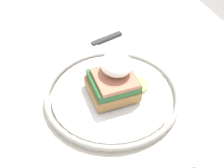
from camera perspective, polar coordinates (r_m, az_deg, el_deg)
The scene contains 4 objects.
dining_table at distance 0.68m, azimuth 0.97°, elevation -10.98°, with size 0.97×0.67×0.78m.
plate at distance 0.57m, azimuth 0.00°, elevation -1.99°, with size 0.25×0.25×0.02m.
sandwich at distance 0.54m, azimuth 0.27°, elevation 0.97°, with size 0.08×0.11×0.07m.
knife at distance 0.69m, azimuth -3.69°, elevation 7.15°, with size 0.06×0.19×0.01m.
Camera 1 is at (-0.37, 0.15, 1.19)m, focal length 50.00 mm.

